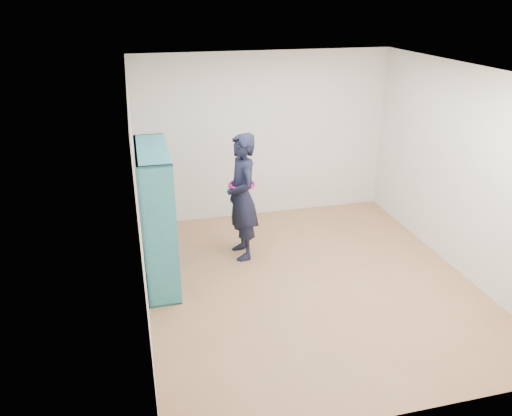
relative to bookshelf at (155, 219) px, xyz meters
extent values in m
plane|color=#986B45|center=(1.83, -0.53, -0.84)|extent=(4.50, 4.50, 0.00)
plane|color=white|center=(1.83, -0.53, 1.76)|extent=(4.50, 4.50, 0.00)
cube|color=silver|center=(-0.17, -0.53, 0.46)|extent=(0.02, 4.50, 2.60)
cube|color=silver|center=(3.83, -0.53, 0.46)|extent=(0.02, 4.50, 2.60)
cube|color=silver|center=(1.83, 1.72, 0.46)|extent=(4.00, 0.02, 2.60)
cube|color=silver|center=(1.83, -2.78, 0.46)|extent=(4.00, 0.02, 2.60)
cube|color=#28707C|center=(0.03, -0.63, 0.02)|extent=(0.38, 0.03, 1.73)
cube|color=#28707C|center=(0.03, 0.64, 0.02)|extent=(0.38, 0.03, 1.73)
cube|color=#28707C|center=(0.03, 0.01, -0.83)|extent=(0.38, 1.30, 0.03)
cube|color=#28707C|center=(0.03, 0.01, 0.87)|extent=(0.38, 1.30, 0.03)
cube|color=#28707C|center=(-0.15, 0.01, 0.02)|extent=(0.03, 1.30, 1.73)
cube|color=#28707C|center=(0.03, -0.20, 0.02)|extent=(0.35, 0.03, 1.68)
cube|color=#28707C|center=(0.03, 0.21, 0.02)|extent=(0.35, 0.03, 1.68)
cube|color=#28707C|center=(0.03, 0.01, -0.40)|extent=(0.35, 1.24, 0.03)
cube|color=#28707C|center=(0.03, 0.01, 0.02)|extent=(0.35, 1.24, 0.03)
cube|color=#28707C|center=(0.03, 0.01, 0.44)|extent=(0.35, 1.24, 0.03)
cube|color=beige|center=(0.05, -0.41, -0.76)|extent=(0.24, 0.15, 0.09)
cube|color=black|center=(0.06, -0.47, -0.25)|extent=(0.19, 0.17, 0.27)
cube|color=maroon|center=(0.06, -0.47, 0.18)|extent=(0.19, 0.17, 0.30)
cube|color=silver|center=(0.05, -0.41, 0.48)|extent=(0.24, 0.15, 0.06)
cube|color=navy|center=(0.06, -0.06, -0.69)|extent=(0.19, 0.17, 0.23)
cube|color=brown|center=(0.06, -0.06, -0.26)|extent=(0.19, 0.17, 0.26)
cube|color=#BFB28C|center=(0.05, 0.00, 0.08)|extent=(0.24, 0.15, 0.09)
cube|color=#26594C|center=(0.06, -0.06, 0.57)|extent=(0.19, 0.17, 0.23)
cube|color=beige|center=(0.06, 0.36, -0.67)|extent=(0.19, 0.17, 0.26)
cube|color=black|center=(0.05, 0.41, -0.35)|extent=(0.24, 0.15, 0.06)
cube|color=maroon|center=(0.06, 0.36, 0.19)|extent=(0.19, 0.17, 0.32)
cube|color=silver|center=(0.06, 0.36, 0.59)|extent=(0.19, 0.17, 0.27)
imported|color=black|center=(1.17, 0.37, 0.02)|extent=(0.46, 0.66, 1.74)
torus|color=#B10D75|center=(1.17, 0.37, 0.20)|extent=(0.39, 0.39, 0.04)
cube|color=silver|center=(1.02, 0.46, 0.14)|extent=(0.03, 0.10, 0.13)
cube|color=black|center=(1.02, 0.46, 0.14)|extent=(0.03, 0.09, 0.12)
camera|label=1|loc=(-0.14, -5.65, 2.52)|focal=35.00mm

